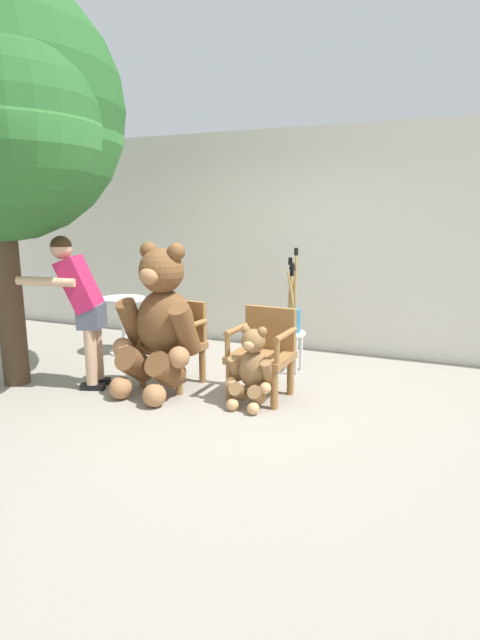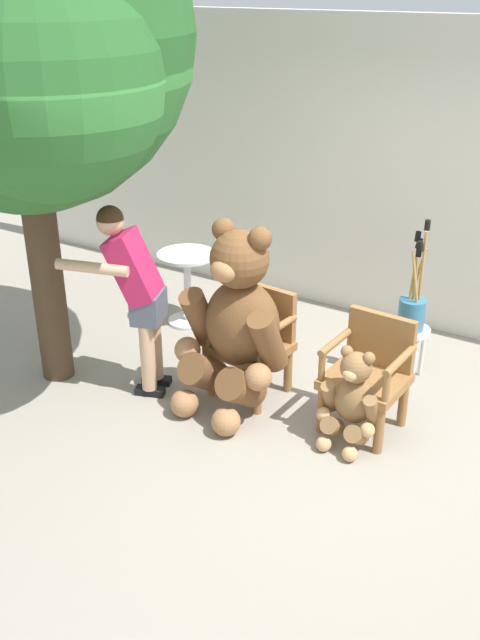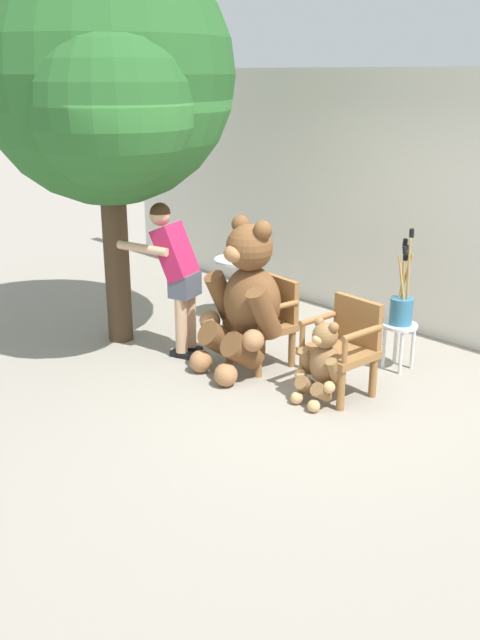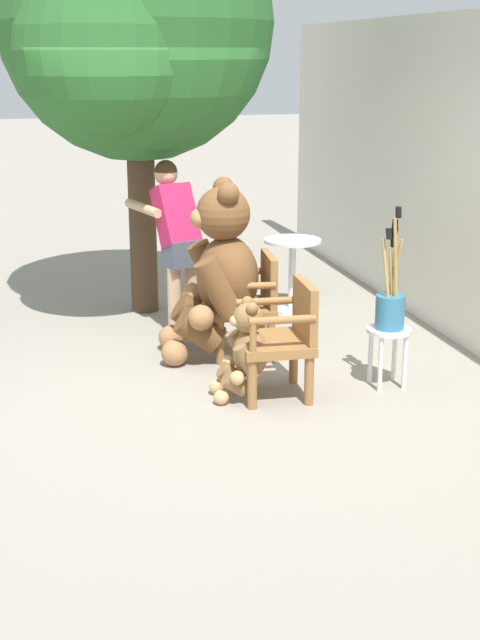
% 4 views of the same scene
% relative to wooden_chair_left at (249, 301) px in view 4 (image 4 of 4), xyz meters
% --- Properties ---
extents(ground_plane, '(60.00, 60.00, 0.00)m').
position_rel_wooden_chair_left_xyz_m(ground_plane, '(0.48, -0.47, -0.46)').
color(ground_plane, gray).
extents(wooden_chair_left, '(0.61, 0.58, 0.86)m').
position_rel_wooden_chair_left_xyz_m(wooden_chair_left, '(0.00, 0.00, 0.00)').
color(wooden_chair_left, olive).
rests_on(wooden_chair_left, ground).
extents(wooden_chair_right, '(0.59, 0.55, 0.86)m').
position_rel_wooden_chair_left_xyz_m(wooden_chair_right, '(0.97, 0.00, 0.00)').
color(wooden_chair_right, olive).
rests_on(wooden_chair_right, ground).
extents(teddy_bear_large, '(0.90, 0.88, 1.49)m').
position_rel_wooden_chair_left_xyz_m(teddy_bear_large, '(-0.02, -0.26, 0.27)').
color(teddy_bear_large, brown).
rests_on(teddy_bear_large, ground).
extents(teddy_bear_small, '(0.45, 0.44, 0.76)m').
position_rel_wooden_chair_left_xyz_m(teddy_bear_small, '(0.97, -0.28, -0.09)').
color(teddy_bear_small, olive).
rests_on(teddy_bear_small, ground).
extents(person_visitor, '(0.71, 0.65, 1.55)m').
position_rel_wooden_chair_left_xyz_m(person_visitor, '(-0.80, -0.47, 0.45)').
color(person_visitor, black).
rests_on(person_visitor, ground).
extents(white_stool, '(0.34, 0.34, 0.46)m').
position_rel_wooden_chair_left_xyz_m(white_stool, '(0.99, 0.84, -0.11)').
color(white_stool, silver).
rests_on(white_stool, ground).
extents(brush_bucket, '(0.22, 0.22, 0.93)m').
position_rel_wooden_chair_left_xyz_m(brush_bucket, '(0.99, 0.84, 0.19)').
color(brush_bucket, teal).
rests_on(brush_bucket, white_stool).
extents(round_side_table, '(0.56, 0.56, 0.72)m').
position_rel_wooden_chair_left_xyz_m(round_side_table, '(-1.19, 0.75, -0.01)').
color(round_side_table, silver).
rests_on(round_side_table, ground).
extents(patio_tree, '(2.64, 2.51, 3.99)m').
position_rel_wooden_chair_left_xyz_m(patio_tree, '(-1.44, -0.73, 2.21)').
color(patio_tree, '#473523').
rests_on(patio_tree, ground).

